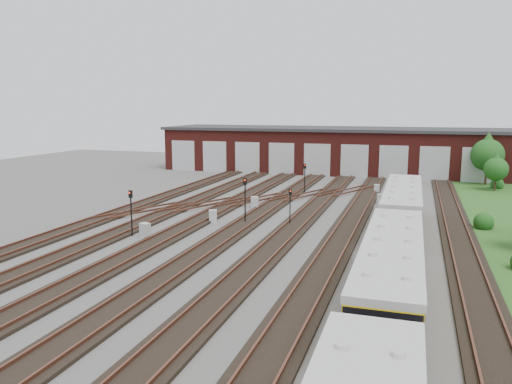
% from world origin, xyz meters
% --- Properties ---
extents(ground, '(120.00, 120.00, 0.00)m').
position_xyz_m(ground, '(0.00, 0.00, 0.00)').
color(ground, '#474442').
rests_on(ground, ground).
extents(track_network, '(30.40, 70.00, 0.33)m').
position_xyz_m(track_network, '(-0.17, 0.59, 0.11)').
color(track_network, black).
rests_on(track_network, ground).
extents(maintenance_shed, '(51.00, 12.50, 6.35)m').
position_xyz_m(maintenance_shed, '(-0.01, 39.97, 3.20)').
color(maintenance_shed, '#541915').
rests_on(maintenance_shed, ground).
extents(metro_train, '(2.73, 46.68, 3.03)m').
position_xyz_m(metro_train, '(10.00, -9.97, 1.88)').
color(metro_train, black).
rests_on(metro_train, ground).
extents(signal_mast_0, '(0.29, 0.27, 3.38)m').
position_xyz_m(signal_mast_0, '(-8.72, -1.69, 2.16)').
color(signal_mast_0, black).
rests_on(signal_mast_0, ground).
extents(signal_mast_1, '(0.30, 0.28, 3.71)m').
position_xyz_m(signal_mast_1, '(-2.15, 4.63, 2.36)').
color(signal_mast_1, black).
rests_on(signal_mast_1, ground).
extents(signal_mast_2, '(0.32, 0.30, 3.24)m').
position_xyz_m(signal_mast_2, '(-0.67, 20.22, 2.09)').
color(signal_mast_2, black).
rests_on(signal_mast_2, ground).
extents(signal_mast_3, '(0.26, 0.25, 2.91)m').
position_xyz_m(signal_mast_3, '(1.47, 5.10, 1.86)').
color(signal_mast_3, black).
rests_on(signal_mast_3, ground).
extents(relay_cabinet_0, '(0.82, 0.76, 1.10)m').
position_xyz_m(relay_cabinet_0, '(-7.51, -1.89, 0.55)').
color(relay_cabinet_0, '#A8ACAE').
rests_on(relay_cabinet_0, ground).
extents(relay_cabinet_1, '(0.82, 0.77, 1.10)m').
position_xyz_m(relay_cabinet_1, '(-3.32, 10.69, 0.55)').
color(relay_cabinet_1, '#A8ACAE').
rests_on(relay_cabinet_1, ground).
extents(relay_cabinet_2, '(0.78, 0.72, 1.05)m').
position_xyz_m(relay_cabinet_2, '(-4.74, 4.10, 0.52)').
color(relay_cabinet_2, '#A8ACAE').
rests_on(relay_cabinet_2, ground).
extents(relay_cabinet_3, '(0.60, 0.52, 0.94)m').
position_xyz_m(relay_cabinet_3, '(7.66, 16.60, 0.47)').
color(relay_cabinet_3, '#A8ACAE').
rests_on(relay_cabinet_3, ground).
extents(relay_cabinet_4, '(0.60, 0.51, 0.97)m').
position_xyz_m(relay_cabinet_4, '(6.86, 22.53, 0.48)').
color(relay_cabinet_4, '#A8ACAE').
rests_on(relay_cabinet_4, ground).
extents(tree_0, '(3.85, 3.85, 6.38)m').
position_xyz_m(tree_0, '(18.89, 32.46, 4.10)').
color(tree_0, '#362818').
rests_on(tree_0, ground).
extents(tree_1, '(2.62, 2.62, 4.34)m').
position_xyz_m(tree_1, '(19.32, 27.98, 2.79)').
color(tree_1, '#362818').
rests_on(tree_1, ground).
extents(bush_1, '(1.52, 1.52, 1.52)m').
position_xyz_m(bush_1, '(16.03, 8.51, 0.76)').
color(bush_1, '#124112').
rests_on(bush_1, ground).
extents(bush_2, '(1.47, 1.47, 1.47)m').
position_xyz_m(bush_2, '(19.84, 29.93, 0.73)').
color(bush_2, '#124112').
rests_on(bush_2, ground).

